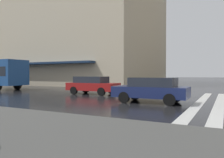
{
  "coord_description": "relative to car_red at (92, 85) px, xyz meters",
  "views": [
    {
      "loc": [
        -9.59,
        2.92,
        1.6
      ],
      "look_at": [
        2.85,
        9.33,
        1.29
      ],
      "focal_mm": 35.86,
      "sensor_mm": 36.0,
      "label": 1
    }
  ],
  "objects": [
    {
      "name": "car_navy",
      "position": [
        -3.0,
        -5.76,
        0.0
      ],
      "size": [
        1.85,
        4.1,
        1.41
      ],
      "color": "navy",
      "rests_on": "ground_plane"
    },
    {
      "name": "haussmann_block_mid",
      "position": [
        16.39,
        12.38,
        11.95
      ],
      "size": [
        20.0,
        23.92,
        25.96
      ],
      "color": "beige",
      "rests_on": "ground_plane"
    },
    {
      "name": "car_red",
      "position": [
        0.0,
        0.0,
        0.0
      ],
      "size": [
        1.85,
        4.1,
        1.41
      ],
      "color": "maroon",
      "rests_on": "ground_plane"
    }
  ]
}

